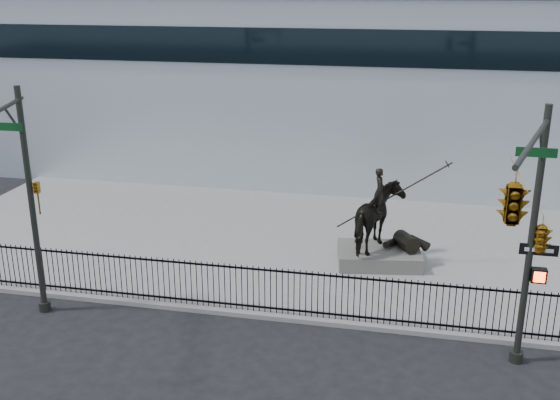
% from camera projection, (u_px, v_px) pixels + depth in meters
% --- Properties ---
extents(ground, '(120.00, 120.00, 0.00)m').
position_uv_depth(ground, '(262.00, 337.00, 18.86)').
color(ground, black).
rests_on(ground, ground).
extents(plaza, '(30.00, 12.00, 0.15)m').
position_uv_depth(plaza, '(304.00, 244.00, 25.33)').
color(plaza, gray).
rests_on(plaza, ground).
extents(building, '(44.00, 14.00, 9.00)m').
position_uv_depth(building, '(345.00, 82.00, 35.98)').
color(building, silver).
rests_on(building, ground).
extents(picket_fence, '(22.10, 0.10, 1.50)m').
position_uv_depth(picket_fence, '(271.00, 290.00, 19.73)').
color(picket_fence, black).
rests_on(picket_fence, plaza).
extents(statue_plinth, '(3.16, 2.41, 0.54)m').
position_uv_depth(statue_plinth, '(379.00, 256.00, 23.39)').
color(statue_plinth, '#605D57').
rests_on(statue_plinth, plaza).
extents(equestrian_statue, '(3.67, 2.56, 3.14)m').
position_uv_depth(equestrian_statue, '(382.00, 219.00, 22.94)').
color(equestrian_statue, black).
rests_on(equestrian_statue, statue_plinth).
extents(traffic_signal_left, '(1.52, 4.84, 7.00)m').
position_uv_depth(traffic_signal_left, '(21.00, 196.00, 18.32)').
color(traffic_signal_left, '#262A24').
rests_on(traffic_signal_left, ground).
extents(traffic_signal_right, '(2.17, 6.86, 7.00)m').
position_uv_depth(traffic_signal_right, '(528.00, 219.00, 14.20)').
color(traffic_signal_right, '#262A24').
rests_on(traffic_signal_right, ground).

